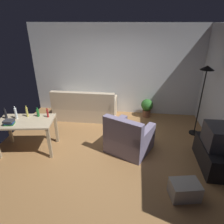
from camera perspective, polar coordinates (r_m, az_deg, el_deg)
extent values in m
cube|color=#9E7042|center=(4.68, -1.99, -11.00)|extent=(5.20, 4.40, 0.02)
cube|color=silver|center=(6.12, 1.01, 11.94)|extent=(5.20, 0.10, 2.70)
cube|color=beige|center=(6.13, -7.53, 0.35)|extent=(1.84, 0.84, 0.40)
cube|color=#C0AD91|center=(5.65, -8.61, 3.15)|extent=(1.84, 0.16, 0.52)
cube|color=#C8B597|center=(5.86, 0.32, 2.69)|extent=(0.16, 0.84, 0.22)
cube|color=#C8B597|center=(6.27, -15.19, 3.31)|extent=(0.16, 0.84, 0.22)
cube|color=black|center=(4.59, 26.99, -11.21)|extent=(0.44, 1.10, 0.48)
cube|color=#2D2D33|center=(4.35, 28.17, -6.28)|extent=(0.40, 0.60, 0.44)
cylinder|color=black|center=(5.72, 22.71, -5.60)|extent=(0.26, 0.26, 0.03)
cylinder|color=black|center=(5.36, 24.21, 2.30)|extent=(0.03, 0.03, 1.68)
cone|color=black|center=(5.11, 25.99, 11.51)|extent=(0.32, 0.32, 0.10)
cube|color=#C6B28E|center=(4.70, -23.94, -2.51)|extent=(1.29, 0.87, 0.04)
cube|color=tan|center=(4.45, -17.73, -8.74)|extent=(0.07, 0.07, 0.72)
cube|color=tan|center=(5.35, -27.64, -4.54)|extent=(0.07, 0.07, 0.72)
cube|color=tan|center=(4.96, -15.92, -4.77)|extent=(0.07, 0.07, 0.72)
cylinder|color=brown|center=(6.23, 9.96, -0.31)|extent=(0.24, 0.24, 0.22)
sphere|color=#2D6B28|center=(6.12, 10.15, 2.05)|extent=(0.36, 0.36, 0.36)
cube|color=gray|center=(4.61, 5.08, -8.61)|extent=(1.17, 1.14, 0.40)
cube|color=slate|center=(4.10, 3.11, -5.53)|extent=(0.88, 0.53, 0.52)
cube|color=gray|center=(4.31, 9.62, -6.57)|extent=(0.50, 0.83, 0.22)
cube|color=gray|center=(4.59, 1.13, -4.05)|extent=(0.50, 0.83, 0.22)
cube|color=#A8A399|center=(3.78, 20.35, -20.44)|extent=(0.54, 0.43, 0.30)
cylinder|color=black|center=(4.94, -28.57, -0.52)|extent=(0.05, 0.05, 0.22)
cylinder|color=black|center=(4.89, -28.88, 0.83)|extent=(0.02, 0.02, 0.04)
cylinder|color=silver|center=(4.83, -26.19, -0.35)|extent=(0.06, 0.06, 0.25)
cylinder|color=silver|center=(4.77, -26.52, 1.22)|extent=(0.03, 0.03, 0.04)
cylinder|color=#BCB24C|center=(4.82, -23.50, 0.00)|extent=(0.05, 0.05, 0.22)
cylinder|color=#BCB24C|center=(4.77, -23.77, 1.42)|extent=(0.02, 0.02, 0.04)
cylinder|color=#1E722D|center=(4.75, -20.75, -0.24)|extent=(0.06, 0.06, 0.17)
cylinder|color=#1E722D|center=(4.71, -20.94, 0.94)|extent=(0.03, 0.03, 0.04)
cylinder|color=#AD2323|center=(4.64, -18.24, -0.37)|extent=(0.05, 0.05, 0.19)
cylinder|color=#AD2323|center=(4.59, -18.42, 0.91)|extent=(0.02, 0.02, 0.04)
cube|color=#236B33|center=(4.66, -27.66, -3.03)|extent=(0.22, 0.20, 0.04)
cube|color=navy|center=(4.63, -27.68, -2.70)|extent=(0.20, 0.18, 0.04)
cube|color=#333338|center=(4.62, -27.87, -2.31)|extent=(0.20, 0.18, 0.04)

